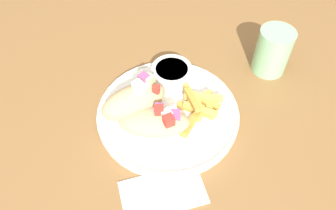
# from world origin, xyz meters

# --- Properties ---
(table) EXTENTS (1.11, 1.11, 0.74)m
(table) POSITION_xyz_m (0.00, 0.00, 0.65)
(table) COLOR brown
(table) RESTS_ON ground_plane
(napkin) EXTENTS (0.15, 0.10, 0.00)m
(napkin) POSITION_xyz_m (-0.01, -0.14, 0.74)
(napkin) COLOR white
(napkin) RESTS_ON table
(plate) EXTENTS (0.28, 0.28, 0.02)m
(plate) POSITION_xyz_m (0.02, 0.02, 0.75)
(plate) COLOR white
(plate) RESTS_ON table
(pita_sandwich_near) EXTENTS (0.14, 0.08, 0.06)m
(pita_sandwich_near) POSITION_xyz_m (-0.01, -0.02, 0.77)
(pita_sandwich_near) COLOR tan
(pita_sandwich_near) RESTS_ON plate
(pita_sandwich_far) EXTENTS (0.15, 0.11, 0.08)m
(pita_sandwich_far) POSITION_xyz_m (-0.04, 0.03, 0.78)
(pita_sandwich_far) COLOR tan
(pita_sandwich_far) RESTS_ON plate
(fries_pile) EXTENTS (0.10, 0.12, 0.03)m
(fries_pile) POSITION_xyz_m (0.08, 0.02, 0.76)
(fries_pile) COLOR gold
(fries_pile) RESTS_ON plate
(sauce_ramekin) EXTENTS (0.09, 0.09, 0.04)m
(sauce_ramekin) POSITION_xyz_m (0.04, 0.10, 0.77)
(sauce_ramekin) COLOR white
(sauce_ramekin) RESTS_ON plate
(water_glass) EXTENTS (0.07, 0.07, 0.10)m
(water_glass) POSITION_xyz_m (0.26, 0.12, 0.78)
(water_glass) COLOR #8CCC93
(water_glass) RESTS_ON table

